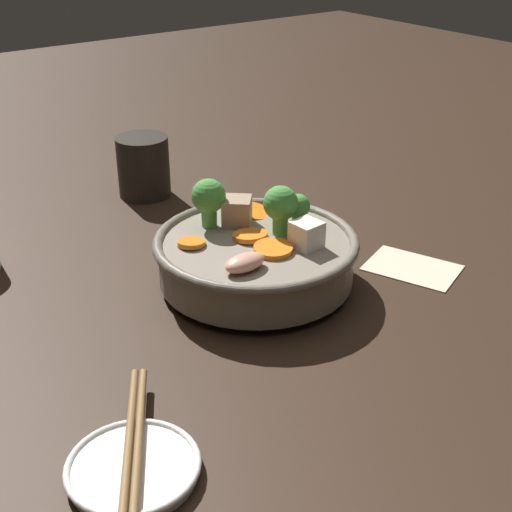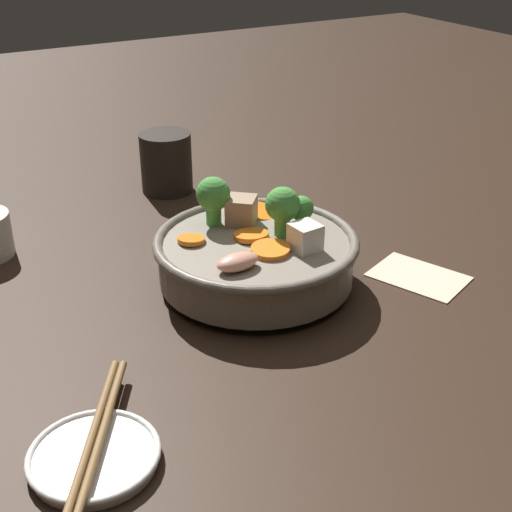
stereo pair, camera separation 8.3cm
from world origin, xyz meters
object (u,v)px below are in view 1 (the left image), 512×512
Objects in this scene: dark_mug at (143,166)px; chopsticks_pair at (132,459)px; stirfry_bowl at (256,253)px; side_saucer at (133,468)px.

dark_mug is 0.60m from chopsticks_pair.
stirfry_bowl is 0.33m from side_saucer.
side_saucer is 1.07× the size of dark_mug.
stirfry_bowl reaches higher than dark_mug.
stirfry_bowl is at bearing 175.20° from dark_mug.
side_saucer is 0.54× the size of chopsticks_pair.
chopsticks_pair is at bearing 150.67° from dark_mug.
side_saucer is 0.60m from dark_mug.
side_saucer is at bearing 0.00° from chopsticks_pair.
side_saucer is (-0.19, 0.26, -0.04)m from stirfry_bowl.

